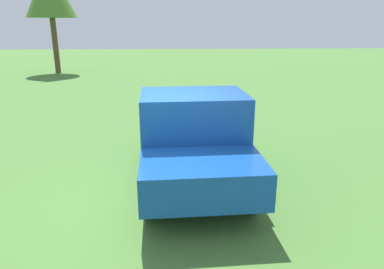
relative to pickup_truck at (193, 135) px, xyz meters
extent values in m
plane|color=#477533|center=(0.50, -0.70, -0.94)|extent=(80.00, 80.00, 0.00)
cylinder|color=black|center=(-1.61, -0.90, -0.55)|extent=(0.78, 0.22, 0.78)
cylinder|color=black|center=(-1.68, 0.77, -0.55)|extent=(0.78, 0.22, 0.78)
cylinder|color=black|center=(1.43, -0.78, -0.55)|extent=(0.78, 0.22, 0.78)
cylinder|color=black|center=(1.36, 0.89, -0.55)|extent=(0.78, 0.22, 0.78)
cube|color=#144799|center=(-1.55, -0.06, -0.21)|extent=(1.98, 2.05, 0.64)
cube|color=#144799|center=(0.16, 0.01, 0.17)|extent=(1.60, 2.03, 1.40)
cube|color=slate|center=(0.16, 0.01, 0.61)|extent=(1.36, 1.87, 0.48)
cube|color=#144799|center=(1.11, 0.05, -0.23)|extent=(2.36, 2.06, 0.60)
cube|color=silver|center=(-2.44, -0.10, -0.47)|extent=(0.20, 1.90, 0.16)
cylinder|color=brown|center=(-16.93, -7.80, 0.78)|extent=(0.34, 0.34, 3.42)
camera|label=1|loc=(6.72, -0.39, 2.11)|focal=33.06mm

